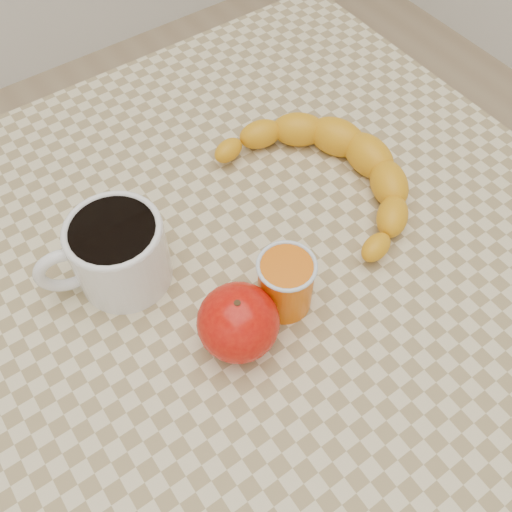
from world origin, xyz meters
TOP-DOWN VIEW (x-y plane):
  - ground at (0.00, 0.00)m, footprint 3.00×3.00m
  - table at (0.00, 0.00)m, footprint 0.80×0.80m
  - coffee_mug at (-0.12, 0.07)m, footprint 0.15×0.12m
  - orange_juice_glass at (-0.00, -0.05)m, footprint 0.06×0.06m
  - apple at (-0.07, -0.06)m, footprint 0.11×0.11m
  - banana at (0.13, 0.05)m, footprint 0.24×0.32m

SIDE VIEW (x-z plane):
  - ground at x=0.00m, z-range 0.00..0.00m
  - table at x=0.00m, z-range 0.29..1.04m
  - banana at x=0.13m, z-range 0.75..0.80m
  - orange_juice_glass at x=0.00m, z-range 0.75..0.82m
  - apple at x=-0.07m, z-range 0.75..0.83m
  - coffee_mug at x=-0.12m, z-range 0.75..0.84m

